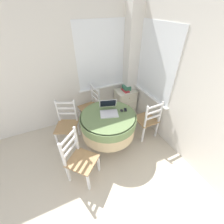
% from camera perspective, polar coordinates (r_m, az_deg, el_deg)
% --- Properties ---
extents(corner_room_shell, '(4.61, 5.22, 2.55)m').
position_cam_1_polar(corner_room_shell, '(2.51, 3.95, 8.28)').
color(corner_room_shell, silver).
rests_on(corner_room_shell, ground_plane).
extents(round_dining_table, '(1.07, 1.07, 0.76)m').
position_cam_1_polar(round_dining_table, '(2.91, -1.43, -4.13)').
color(round_dining_table, '#4C3D2D').
rests_on(round_dining_table, ground_plane).
extents(laptop, '(0.42, 0.44, 0.24)m').
position_cam_1_polar(laptop, '(2.83, -1.26, 0.76)').
color(laptop, silver).
rests_on(laptop, round_dining_table).
extents(computer_mouse, '(0.05, 0.08, 0.04)m').
position_cam_1_polar(computer_mouse, '(2.87, 3.74, 0.59)').
color(computer_mouse, black).
rests_on(computer_mouse, round_dining_table).
extents(cell_phone, '(0.09, 0.12, 0.01)m').
position_cam_1_polar(cell_phone, '(2.93, 5.11, 0.87)').
color(cell_phone, black).
rests_on(cell_phone, round_dining_table).
extents(dining_chair_near_back_window, '(0.48, 0.47, 0.93)m').
position_cam_1_polar(dining_chair_near_back_window, '(3.60, -8.03, 2.07)').
color(dining_chair_near_back_window, '#A87F51').
rests_on(dining_chair_near_back_window, ground_plane).
extents(dining_chair_near_right_window, '(0.42, 0.44, 0.93)m').
position_cam_1_polar(dining_chair_near_right_window, '(3.26, 13.33, -2.91)').
color(dining_chair_near_right_window, '#A87F51').
rests_on(dining_chair_near_right_window, ground_plane).
extents(dining_chair_camera_near, '(0.59, 0.59, 0.93)m').
position_cam_1_polar(dining_chair_camera_near, '(2.56, -12.24, -17.09)').
color(dining_chair_camera_near, '#A87F51').
rests_on(dining_chair_camera_near, ground_plane).
extents(dining_chair_left_flank, '(0.56, 0.56, 0.93)m').
position_cam_1_polar(dining_chair_left_flank, '(3.20, -16.79, -4.50)').
color(dining_chair_left_flank, '#A87F51').
rests_on(dining_chair_left_flank, ground_plane).
extents(corner_cabinet, '(0.52, 0.41, 0.65)m').
position_cam_1_polar(corner_cabinet, '(3.99, 5.03, 4.10)').
color(corner_cabinet, silver).
rests_on(corner_cabinet, ground_plane).
extents(storage_box, '(0.16, 0.19, 0.11)m').
position_cam_1_polar(storage_box, '(3.83, 5.54, 9.18)').
color(storage_box, '#387A5B').
rests_on(storage_box, corner_cabinet).
extents(book_on_cabinet, '(0.13, 0.25, 0.02)m').
position_cam_1_polar(book_on_cabinet, '(3.80, 5.10, 8.19)').
color(book_on_cabinet, '#BC3338').
rests_on(book_on_cabinet, corner_cabinet).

